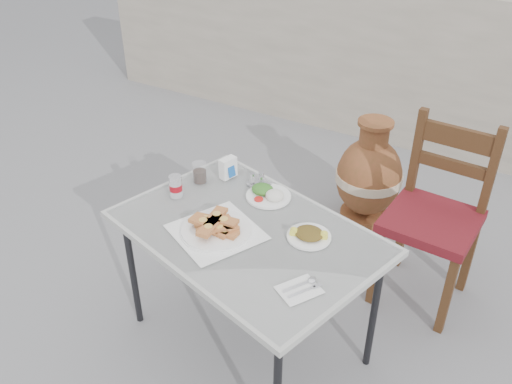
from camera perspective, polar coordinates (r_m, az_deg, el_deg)
The scene contains 13 objects.
ground at distance 2.69m, azimuth 0.54°, elevation -16.76°, with size 80.00×80.00×0.00m, color slate.
cafe_table at distance 2.32m, azimuth -0.95°, elevation -4.88°, with size 1.26×1.01×0.67m.
pide_plate at distance 2.26m, azimuth -4.23°, elevation -3.62°, with size 0.44×0.44×0.07m.
salad_rice_plate at distance 2.49m, azimuth 1.28°, elevation -0.17°, with size 0.21×0.21×0.05m.
salad_chopped_plate at distance 2.25m, azimuth 5.60°, elevation -4.48°, with size 0.18×0.18×0.04m.
soda_can at distance 2.50m, azimuth -8.45°, elevation 0.60°, with size 0.06×0.06×0.11m.
cola_glass at distance 2.60m, azimuth -5.94°, elevation 1.94°, with size 0.07×0.07×0.10m.
napkin_holder at distance 2.63m, azimuth -2.96°, elevation 2.56°, with size 0.07×0.09×0.10m.
condiment_caddy at distance 2.57m, azimuth 0.29°, elevation 1.11°, with size 0.12×0.10×0.07m.
cutlery_napkin at distance 2.02m, azimuth 4.82°, elevation -10.04°, with size 0.18×0.19×0.01m.
chair at distance 2.82m, azimuth 18.31°, elevation -2.25°, with size 0.45×0.45×0.97m.
terracotta_urn at distance 3.38m, azimuth 11.78°, elevation 1.51°, with size 0.41×0.41×0.71m.
back_wall at distance 4.35m, azimuth 17.94°, elevation 11.78°, with size 6.00×0.25×1.20m, color #A89C8C.
Camera 1 is at (0.88, -1.51, 2.04)m, focal length 38.00 mm.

